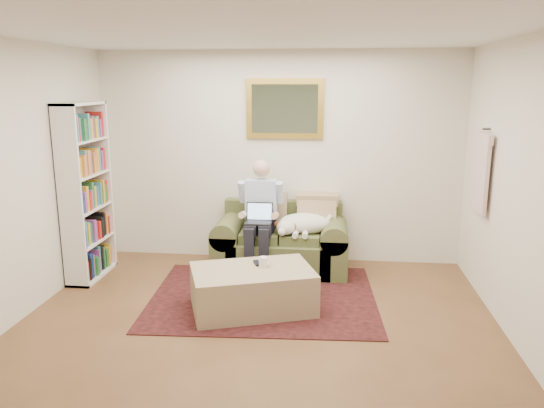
% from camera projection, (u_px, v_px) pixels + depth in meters
% --- Properties ---
extents(room_shell, '(4.51, 5.00, 2.61)m').
position_uv_depth(room_shell, '(253.00, 192.00, 4.49)').
color(room_shell, brown).
rests_on(room_shell, ground).
extents(rug, '(2.43, 1.99, 0.01)m').
position_uv_depth(rug, '(263.00, 297.00, 5.58)').
color(rug, black).
rests_on(rug, room_shell).
extents(sofa, '(1.58, 0.80, 0.95)m').
position_uv_depth(sofa, '(281.00, 248.00, 6.37)').
color(sofa, '#4F5F32').
rests_on(sofa, room_shell).
extents(seated_man, '(0.52, 0.74, 1.33)m').
position_uv_depth(seated_man, '(260.00, 219.00, 6.17)').
color(seated_man, '#8CA7D8').
rests_on(seated_man, sofa).
extents(laptop, '(0.31, 0.24, 0.22)m').
position_uv_depth(laptop, '(259.00, 217.00, 6.10)').
color(laptop, black).
rests_on(laptop, seated_man).
extents(sleeping_dog, '(0.65, 0.41, 0.24)m').
position_uv_depth(sleeping_dog, '(305.00, 223.00, 6.19)').
color(sleeping_dog, white).
rests_on(sleeping_dog, sofa).
extents(ottoman, '(1.35, 1.09, 0.42)m').
position_uv_depth(ottoman, '(252.00, 289.00, 5.24)').
color(ottoman, tan).
rests_on(ottoman, room_shell).
extents(coffee_mug, '(0.08, 0.08, 0.10)m').
position_uv_depth(coffee_mug, '(263.00, 262.00, 5.25)').
color(coffee_mug, white).
rests_on(coffee_mug, ottoman).
extents(tv_remote, '(0.10, 0.16, 0.02)m').
position_uv_depth(tv_remote, '(257.00, 263.00, 5.33)').
color(tv_remote, black).
rests_on(tv_remote, ottoman).
extents(bookshelf, '(0.28, 0.80, 2.00)m').
position_uv_depth(bookshelf, '(86.00, 192.00, 5.99)').
color(bookshelf, white).
rests_on(bookshelf, room_shell).
extents(wall_mirror, '(0.94, 0.04, 0.72)m').
position_uv_depth(wall_mirror, '(285.00, 109.00, 6.40)').
color(wall_mirror, gold).
rests_on(wall_mirror, room_shell).
extents(hanging_shirt, '(0.06, 0.52, 0.90)m').
position_uv_depth(hanging_shirt, '(481.00, 168.00, 5.45)').
color(hanging_shirt, beige).
rests_on(hanging_shirt, room_shell).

